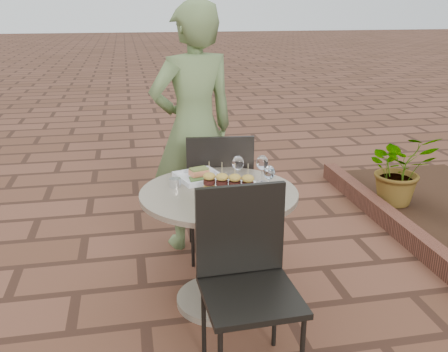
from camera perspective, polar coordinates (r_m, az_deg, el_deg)
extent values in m
plane|color=brown|center=(3.39, -2.06, -11.78)|extent=(60.00, 60.00, 0.00)
cylinder|color=gray|center=(3.16, -0.55, -13.88)|extent=(0.52, 0.52, 0.04)
cylinder|color=gray|center=(2.99, -0.57, -8.58)|extent=(0.08, 0.08, 0.70)
cylinder|color=tan|center=(2.84, -0.59, -2.04)|extent=(0.90, 0.90, 0.03)
cube|color=black|center=(3.54, -0.72, -2.23)|extent=(0.48, 0.48, 0.03)
cube|color=black|center=(3.27, -0.43, 0.58)|extent=(0.44, 0.07, 0.46)
cylinder|color=black|center=(3.82, 1.89, -4.30)|extent=(0.02, 0.02, 0.44)
cylinder|color=black|center=(3.79, -3.83, -4.52)|extent=(0.02, 0.02, 0.44)
cylinder|color=black|center=(3.48, 2.71, -6.78)|extent=(0.02, 0.02, 0.44)
cylinder|color=black|center=(3.45, -3.60, -7.05)|extent=(0.02, 0.02, 0.44)
cube|color=black|center=(2.39, 3.09, -13.55)|extent=(0.46, 0.46, 0.03)
cube|color=black|center=(2.44, 1.88, -6.13)|extent=(0.44, 0.05, 0.46)
cylinder|color=black|center=(2.64, -2.33, -16.10)|extent=(0.02, 0.02, 0.44)
cylinder|color=black|center=(2.72, 5.83, -14.97)|extent=(0.02, 0.02, 0.44)
imported|color=#55693A|center=(3.58, -3.48, 5.31)|extent=(0.74, 0.59, 1.77)
cube|color=silver|center=(3.03, -2.85, -0.23)|extent=(0.32, 0.32, 0.01)
cube|color=#ED8153|center=(3.02, -2.86, 0.41)|extent=(0.13, 0.10, 0.04)
cube|color=#5A632C|center=(3.01, -2.87, 0.82)|extent=(0.12, 0.10, 0.01)
cube|color=silver|center=(2.80, 0.50, -1.86)|extent=(0.36, 0.36, 0.01)
cube|color=silver|center=(2.71, 2.50, -2.64)|extent=(0.29, 0.29, 0.01)
ellipsoid|color=#DE5B86|center=(2.64, 1.96, -2.87)|extent=(0.05, 0.04, 0.02)
cylinder|color=white|center=(2.84, 5.15, -1.73)|extent=(0.05, 0.05, 0.00)
cylinder|color=white|center=(2.83, 5.18, -1.06)|extent=(0.01, 0.01, 0.07)
ellipsoid|color=white|center=(2.80, 5.22, 0.37)|extent=(0.06, 0.06, 0.08)
cylinder|color=white|center=(2.81, 5.22, 0.28)|extent=(0.05, 0.05, 0.04)
cylinder|color=white|center=(2.97, 1.58, -0.73)|extent=(0.06, 0.06, 0.00)
cylinder|color=white|center=(2.96, 1.59, -0.01)|extent=(0.01, 0.01, 0.07)
ellipsoid|color=white|center=(2.93, 1.61, 1.49)|extent=(0.07, 0.07, 0.09)
cylinder|color=white|center=(2.98, 4.34, -0.68)|extent=(0.06, 0.06, 0.00)
cylinder|color=white|center=(2.97, 4.35, 0.03)|extent=(0.01, 0.01, 0.07)
ellipsoid|color=white|center=(2.94, 4.39, 1.53)|extent=(0.07, 0.07, 0.09)
cylinder|color=silver|center=(2.91, -5.60, -0.75)|extent=(0.08, 0.08, 0.05)
cube|color=brown|center=(4.12, 19.88, -5.90)|extent=(0.12, 3.00, 0.15)
imported|color=#33662D|center=(4.60, 19.45, 0.85)|extent=(0.62, 0.55, 0.65)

